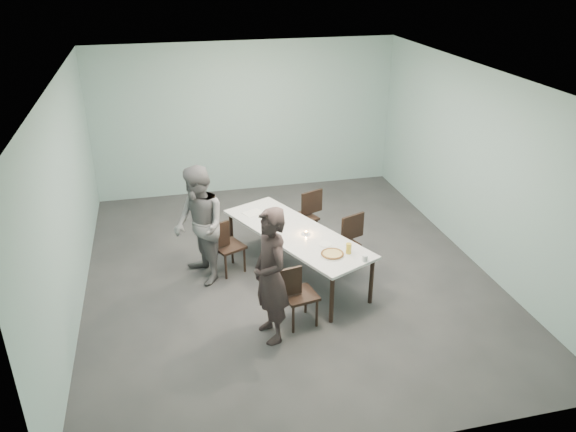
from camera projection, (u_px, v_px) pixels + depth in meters
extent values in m
plane|color=#333335|center=(287.00, 272.00, 8.69)|extent=(7.00, 7.00, 0.00)
cube|color=#8EB3B1|center=(246.00, 118.00, 11.13)|extent=(6.00, 0.02, 3.00)
cube|color=#8EB3B1|center=(378.00, 326.00, 4.97)|extent=(6.00, 0.02, 3.00)
cube|color=#8EB3B1|center=(67.00, 202.00, 7.42)|extent=(0.02, 7.00, 3.00)
cube|color=#8EB3B1|center=(475.00, 166.00, 8.68)|extent=(0.02, 7.00, 3.00)
cube|color=white|center=(287.00, 77.00, 7.41)|extent=(6.00, 7.00, 0.02)
cube|color=white|center=(296.00, 233.00, 8.31)|extent=(1.90, 2.74, 0.04)
cylinder|color=black|center=(332.00, 299.00, 7.39)|extent=(0.06, 0.06, 0.71)
cylinder|color=black|center=(231.00, 233.00, 9.13)|extent=(0.06, 0.06, 0.71)
cylinder|color=black|center=(371.00, 281.00, 7.80)|extent=(0.06, 0.06, 0.71)
cylinder|color=black|center=(268.00, 221.00, 9.54)|extent=(0.06, 0.06, 0.71)
cube|color=black|center=(300.00, 295.00, 7.35)|extent=(0.49, 0.49, 0.04)
cube|color=black|center=(286.00, 283.00, 7.18)|extent=(0.42, 0.12, 0.40)
cylinder|color=black|center=(293.00, 319.00, 7.24)|extent=(0.04, 0.04, 0.41)
cylinder|color=black|center=(283.00, 306.00, 7.52)|extent=(0.04, 0.04, 0.41)
cylinder|color=black|center=(317.00, 313.00, 7.37)|extent=(0.04, 0.04, 0.41)
cylinder|color=black|center=(306.00, 300.00, 7.65)|extent=(0.04, 0.04, 0.41)
cube|color=black|center=(228.00, 246.00, 8.56)|extent=(0.56, 0.56, 0.04)
cube|color=black|center=(217.00, 236.00, 8.35)|extent=(0.40, 0.21, 0.40)
cylinder|color=black|center=(226.00, 267.00, 8.44)|extent=(0.04, 0.04, 0.41)
cylinder|color=black|center=(214.00, 258.00, 8.68)|extent=(0.04, 0.04, 0.41)
cylinder|color=black|center=(244.00, 260.00, 8.63)|extent=(0.04, 0.04, 0.41)
cylinder|color=black|center=(232.00, 252.00, 8.87)|extent=(0.04, 0.04, 0.41)
cube|color=black|center=(342.00, 244.00, 8.63)|extent=(0.54, 0.54, 0.04)
cube|color=black|center=(353.00, 227.00, 8.63)|extent=(0.41, 0.19, 0.40)
cylinder|color=black|center=(343.00, 249.00, 8.94)|extent=(0.04, 0.04, 0.41)
cylinder|color=black|center=(357.00, 258.00, 8.69)|extent=(0.04, 0.04, 0.41)
cylinder|color=black|center=(326.00, 255.00, 8.77)|extent=(0.04, 0.04, 0.41)
cylinder|color=black|center=(340.00, 264.00, 8.52)|extent=(0.04, 0.04, 0.41)
cube|color=black|center=(303.00, 218.00, 9.48)|extent=(0.55, 0.55, 0.04)
cube|color=black|center=(312.00, 202.00, 9.47)|extent=(0.41, 0.19, 0.40)
cylinder|color=black|center=(305.00, 223.00, 9.79)|extent=(0.04, 0.04, 0.41)
cylinder|color=black|center=(317.00, 231.00, 9.53)|extent=(0.04, 0.04, 0.41)
cylinder|color=black|center=(289.00, 228.00, 9.61)|extent=(0.04, 0.04, 0.41)
cylinder|color=black|center=(300.00, 236.00, 9.36)|extent=(0.04, 0.04, 0.41)
imported|color=black|center=(271.00, 276.00, 6.89)|extent=(0.55, 0.73, 1.80)
imported|color=slate|center=(199.00, 226.00, 8.14)|extent=(0.90, 1.03, 1.79)
cylinder|color=white|center=(332.00, 255.00, 7.66)|extent=(0.34, 0.34, 0.01)
cylinder|color=#E6CD82|center=(332.00, 254.00, 7.65)|extent=(0.30, 0.30, 0.01)
torus|color=brown|center=(332.00, 254.00, 7.65)|extent=(0.32, 0.32, 0.03)
cylinder|color=white|center=(325.00, 244.00, 7.93)|extent=(0.18, 0.18, 0.01)
cylinder|color=gold|center=(349.00, 248.00, 7.68)|extent=(0.08, 0.08, 0.15)
cylinder|color=silver|center=(365.00, 258.00, 7.50)|extent=(0.08, 0.08, 0.09)
cylinder|color=silver|center=(306.00, 233.00, 8.22)|extent=(0.06, 0.06, 0.03)
cylinder|color=orange|center=(306.00, 232.00, 8.21)|extent=(0.04, 0.04, 0.01)
cylinder|color=gold|center=(266.00, 214.00, 8.76)|extent=(0.07, 0.07, 0.08)
cube|color=silver|center=(253.00, 213.00, 8.89)|extent=(0.36, 0.32, 0.01)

